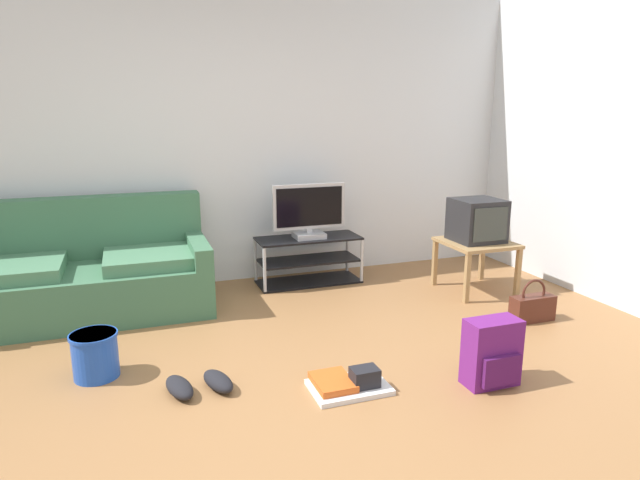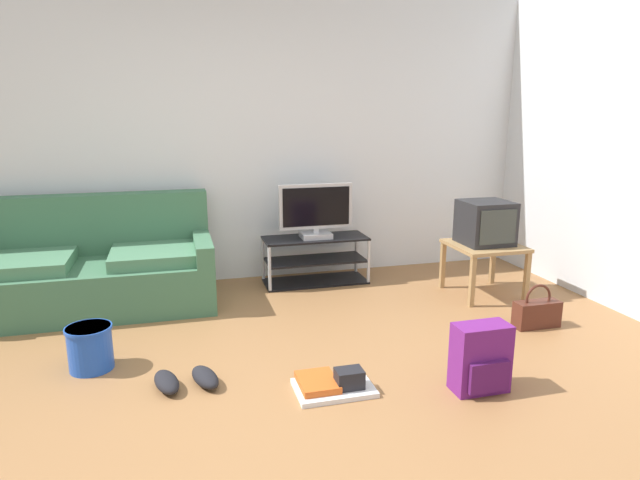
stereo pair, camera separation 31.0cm
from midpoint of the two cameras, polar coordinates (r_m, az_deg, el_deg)
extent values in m
cube|color=olive|center=(3.21, -6.38, -16.95)|extent=(9.00, 9.80, 0.02)
cube|color=silver|center=(5.20, -13.09, 10.26)|extent=(9.00, 0.10, 2.70)
cube|color=silver|center=(5.09, 26.63, 9.13)|extent=(0.10, 3.60, 2.70)
cube|color=#3D6B4C|center=(4.82, -24.74, -4.89)|extent=(1.90, 0.89, 0.39)
cube|color=#3D6B4C|center=(5.05, -24.93, 1.18)|extent=(1.90, 0.20, 0.51)
cube|color=#3D6B4C|center=(4.73, -14.46, -0.85)|extent=(0.14, 0.89, 0.17)
cube|color=#477857|center=(4.78, -31.31, -2.73)|extent=(0.76, 0.63, 0.10)
cube|color=#477857|center=(4.67, -18.73, -1.79)|extent=(0.76, 0.63, 0.10)
cube|color=black|center=(5.13, -2.95, 0.16)|extent=(0.97, 0.39, 0.02)
cube|color=black|center=(5.18, -2.92, -2.11)|extent=(0.93, 0.38, 0.02)
cube|color=black|center=(5.24, -2.89, -4.33)|extent=(0.97, 0.39, 0.02)
cylinder|color=#B7B7BC|center=(4.91, -7.58, -3.12)|extent=(0.03, 0.03, 0.44)
cylinder|color=#B7B7BC|center=(5.17, 2.65, -2.15)|extent=(0.03, 0.03, 0.44)
cylinder|color=#B7B7BC|center=(5.25, -8.41, -2.05)|extent=(0.03, 0.03, 0.44)
cylinder|color=#B7B7BC|center=(5.49, 1.24, -1.19)|extent=(0.03, 0.03, 0.44)
cube|color=#B2B2B7|center=(5.11, -2.89, 0.48)|extent=(0.28, 0.22, 0.05)
cube|color=#B2B2B7|center=(5.10, -2.90, 0.97)|extent=(0.05, 0.04, 0.04)
cube|color=#B2B2B7|center=(5.05, -2.93, 3.50)|extent=(0.69, 0.04, 0.42)
cube|color=black|center=(5.03, -2.85, 3.45)|extent=(0.63, 0.01, 0.36)
cube|color=#9E7A4C|center=(5.05, 14.29, -0.29)|extent=(0.58, 0.58, 0.03)
cube|color=#9E7A4C|center=(4.76, 13.24, -3.94)|extent=(0.04, 0.04, 0.43)
cube|color=#9E7A4C|center=(5.06, 18.23, -3.25)|extent=(0.04, 0.04, 0.43)
cube|color=#9E7A4C|center=(5.19, 10.17, -2.35)|extent=(0.04, 0.04, 0.43)
cube|color=#9E7A4C|center=(5.46, 14.93, -1.81)|extent=(0.04, 0.04, 0.43)
cube|color=#232326|center=(5.02, 14.30, 2.00)|extent=(0.41, 0.38, 0.38)
cube|color=#333833|center=(4.87, 15.57, 1.56)|extent=(0.34, 0.01, 0.29)
cube|color=#661E70|center=(3.43, 14.90, -11.23)|extent=(0.32, 0.17, 0.41)
cube|color=#4C1654|center=(3.39, 15.79, -12.99)|extent=(0.25, 0.04, 0.18)
cylinder|color=#4C1654|center=(3.46, 12.66, -10.55)|extent=(0.04, 0.04, 0.33)
cylinder|color=#4C1654|center=(3.55, 15.19, -10.03)|extent=(0.04, 0.04, 0.33)
cube|color=#4C2319|center=(4.55, 19.38, -6.74)|extent=(0.35, 0.13, 0.20)
torus|color=#4C2319|center=(4.50, 19.51, -5.19)|extent=(0.22, 0.02, 0.22)
cylinder|color=blue|center=(3.75, -24.58, -10.87)|extent=(0.27, 0.27, 0.28)
cylinder|color=blue|center=(3.70, -24.78, -9.00)|extent=(0.29, 0.29, 0.02)
ellipsoid|color=black|center=(3.42, -17.02, -14.48)|extent=(0.20, 0.31, 0.09)
ellipsoid|color=black|center=(3.43, -13.19, -14.13)|extent=(0.21, 0.32, 0.09)
cube|color=silver|center=(3.34, 0.30, -15.09)|extent=(0.46, 0.31, 0.03)
cube|color=black|center=(3.30, 1.91, -14.09)|extent=(0.16, 0.12, 0.11)
cube|color=#CC561E|center=(3.32, -1.42, -14.57)|extent=(0.22, 0.28, 0.04)
camera|label=1|loc=(0.16, -92.09, -0.50)|focal=30.80mm
camera|label=2|loc=(0.16, 87.91, 0.50)|focal=30.80mm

